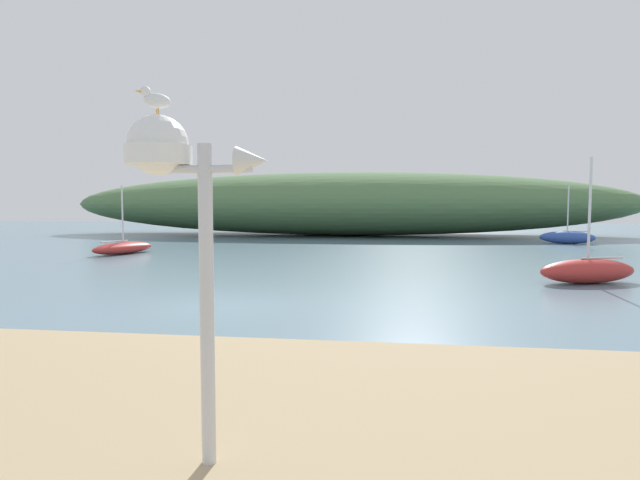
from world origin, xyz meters
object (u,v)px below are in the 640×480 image
object	(u,v)px
sailboat_near_shore	(567,237)
mast_structure	(173,176)
sailboat_inner_mooring	(123,248)
sailboat_centre_water	(588,271)
seagull_on_radar	(155,99)

from	to	relation	value
sailboat_near_shore	mast_structure	bearing A→B (deg)	-113.73
sailboat_inner_mooring	sailboat_centre_water	xyz separation A→B (m)	(19.10, -6.95, 0.08)
seagull_on_radar	sailboat_inner_mooring	size ratio (longest dim) A/B	0.07
seagull_on_radar	sailboat_near_shore	world-z (taller)	sailboat_near_shore
mast_structure	sailboat_near_shore	distance (m)	32.07
sailboat_inner_mooring	mast_structure	bearing A→B (deg)	-59.80
sailboat_inner_mooring	sailboat_centre_water	distance (m)	20.33
mast_structure	sailboat_inner_mooring	size ratio (longest dim) A/B	0.77
sailboat_inner_mooring	sailboat_near_shore	bearing A→B (deg)	22.43
seagull_on_radar	sailboat_near_shore	distance (m)	32.18
seagull_on_radar	sailboat_centre_water	xyz separation A→B (m)	(7.99, 12.39, -2.86)
seagull_on_radar	sailboat_centre_water	size ratio (longest dim) A/B	0.07
sailboat_near_shore	sailboat_centre_water	xyz separation A→B (m)	(-5.02, -16.91, -0.02)
seagull_on_radar	mast_structure	bearing A→B (deg)	4.65
seagull_on_radar	sailboat_centre_water	world-z (taller)	sailboat_centre_water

